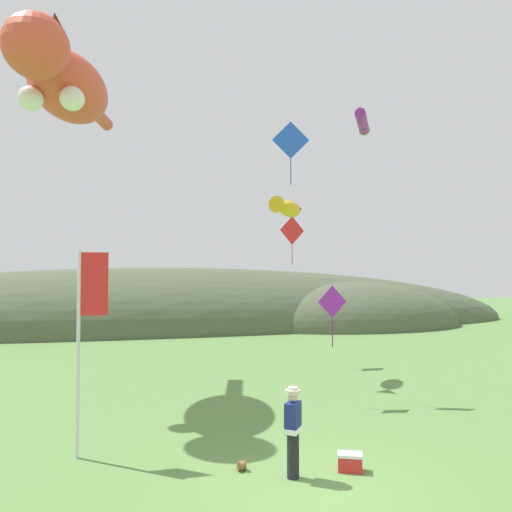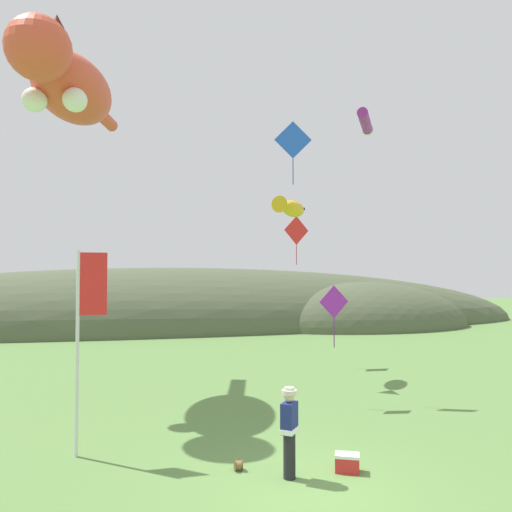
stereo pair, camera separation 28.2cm
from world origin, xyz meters
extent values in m
plane|color=#5B8442|center=(0.00, 0.00, 0.00)|extent=(120.00, 120.00, 0.00)
ellipsoid|color=#4C563D|center=(0.00, 29.24, 0.00)|extent=(59.45, 13.89, 8.93)
ellipsoid|color=#4C563D|center=(14.01, 25.85, 0.00)|extent=(17.04, 9.95, 6.77)
cylinder|color=black|center=(-0.23, 0.48, 0.44)|extent=(0.24, 0.24, 0.88)
cube|color=navy|center=(-0.23, 0.48, 1.18)|extent=(0.43, 0.46, 0.60)
cube|color=white|center=(-0.23, 0.48, 0.94)|extent=(0.46, 0.49, 0.10)
sphere|color=beige|center=(-0.23, 0.48, 1.59)|extent=(0.20, 0.20, 0.20)
cylinder|color=#B2AD99|center=(-0.23, 0.48, 1.68)|extent=(0.30, 0.30, 0.09)
cylinder|color=#B2AD99|center=(-0.23, 0.48, 1.74)|extent=(0.20, 0.20, 0.07)
cylinder|color=olive|center=(-1.12, 1.12, 0.11)|extent=(0.14, 0.17, 0.17)
cylinder|color=brown|center=(-1.19, 1.12, 0.11)|extent=(0.02, 0.22, 0.22)
cylinder|color=brown|center=(-1.05, 1.12, 0.11)|extent=(0.02, 0.22, 0.22)
cube|color=red|center=(1.01, 0.50, 0.15)|extent=(0.57, 0.50, 0.30)
cube|color=white|center=(1.01, 0.50, 0.33)|extent=(0.58, 0.51, 0.06)
cylinder|color=silver|center=(-4.41, 2.77, 2.27)|extent=(0.08, 0.08, 4.54)
cube|color=red|center=(-4.09, 2.77, 3.79)|extent=(0.60, 0.03, 1.40)
ellipsoid|color=#E04C33|center=(-5.22, 9.19, 10.41)|extent=(3.39, 4.90, 2.12)
ellipsoid|color=white|center=(-5.28, 8.99, 10.02)|extent=(1.98, 3.12, 1.17)
sphere|color=#E04C33|center=(-5.93, 6.53, 10.62)|extent=(1.91, 1.91, 1.91)
cone|color=#4E1A11|center=(-5.42, 6.40, 11.31)|extent=(0.83, 0.83, 0.64)
cone|color=#4E1A11|center=(-6.43, 6.67, 11.31)|extent=(0.83, 0.83, 0.64)
sphere|color=white|center=(-5.00, 7.52, 9.51)|extent=(0.76, 0.76, 0.76)
sphere|color=white|center=(-6.24, 7.85, 9.51)|extent=(0.76, 0.76, 0.76)
cylinder|color=#E04C33|center=(-4.36, 12.47, 10.51)|extent=(1.09, 2.38, 0.51)
ellipsoid|color=gold|center=(3.06, 9.89, 6.61)|extent=(1.66, 1.83, 0.64)
cone|color=gold|center=(2.31, 8.96, 6.61)|extent=(0.86, 0.86, 0.64)
cone|color=gold|center=(3.09, 9.94, 6.88)|extent=(0.42, 0.42, 0.30)
sphere|color=black|center=(3.60, 10.21, 6.67)|extent=(0.15, 0.15, 0.15)
cylinder|color=#8C268C|center=(4.60, 6.66, 9.30)|extent=(1.38, 1.92, 0.36)
torus|color=white|center=(5.14, 7.53, 9.30)|extent=(0.40, 0.28, 0.44)
cube|color=purple|center=(2.83, 5.34, 3.15)|extent=(1.01, 0.14, 1.01)
cylinder|color=black|center=(2.83, 5.36, 3.15)|extent=(0.68, 0.10, 0.02)
cube|color=#6B1A7C|center=(2.83, 5.34, 2.20)|extent=(0.03, 0.01, 0.90)
cube|color=blue|center=(2.13, 7.16, 8.62)|extent=(1.27, 0.30, 1.29)
cylinder|color=black|center=(2.13, 7.17, 8.62)|extent=(0.85, 0.21, 0.02)
cube|color=#1A3E97|center=(2.13, 7.16, 7.52)|extent=(0.03, 0.01, 0.90)
cube|color=red|center=(4.04, 12.32, 5.97)|extent=(1.27, 0.35, 1.31)
cylinder|color=black|center=(4.04, 12.33, 5.97)|extent=(0.85, 0.24, 0.02)
cube|color=maroon|center=(4.04, 12.32, 4.87)|extent=(0.03, 0.02, 0.90)
camera|label=1|loc=(-3.62, -8.89, 4.02)|focal=35.00mm
camera|label=2|loc=(-3.35, -8.96, 4.02)|focal=35.00mm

